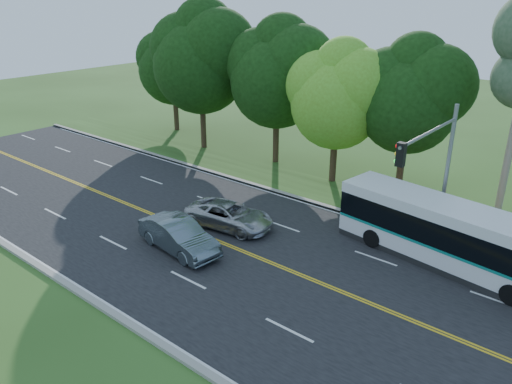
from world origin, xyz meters
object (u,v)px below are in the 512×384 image
Objects in this scene: suv at (229,215)px; traffic_signal at (435,162)px; sedan at (179,236)px; transit_bus at (454,238)px.

traffic_signal is at bearing -76.47° from suv.
traffic_signal reaches higher than sedan.
traffic_signal is 1.44× the size of suv.
transit_bus reaches higher than suv.
transit_bus is (1.48, -0.34, -3.20)m from traffic_signal.
traffic_signal is 10.70m from suv.
suv is (-9.18, -3.79, -3.98)m from traffic_signal.
traffic_signal reaches higher than suv.
suv is at bearing 4.09° from sedan.
sedan is at bearing -139.47° from transit_bus.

